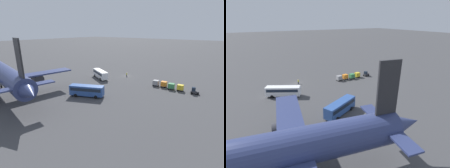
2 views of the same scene
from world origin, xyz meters
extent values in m
plane|color=#424244|center=(0.00, 0.00, 0.00)|extent=(600.00, 600.00, 0.00)
cylinder|color=navy|center=(13.77, 41.91, 6.78)|extent=(35.08, 11.15, 5.22)
cone|color=navy|center=(-4.86, 45.19, 6.78)|extent=(7.49, 5.80, 4.70)
cube|color=navy|center=(10.23, 31.78, 6.13)|extent=(7.21, 16.50, 0.44)
cube|color=#262628|center=(-1.61, 44.62, 13.57)|extent=(3.48, 0.96, 8.35)
cube|color=navy|center=(-1.95, 44.68, 7.31)|extent=(4.74, 13.78, 0.28)
cylinder|color=#38383D|center=(11.67, 33.96, 4.48)|extent=(4.60, 3.55, 2.87)
cylinder|color=#38383D|center=(11.48, 38.87, 2.09)|extent=(0.50, 0.50, 4.17)
cylinder|color=black|center=(11.48, 38.87, 0.45)|extent=(0.97, 0.65, 0.90)
cube|color=white|center=(6.79, 9.43, 1.86)|extent=(10.47, 7.10, 2.83)
cube|color=#192333|center=(6.79, 9.43, 2.36)|extent=(9.75, 6.75, 0.90)
cylinder|color=black|center=(10.29, 9.15, 0.50)|extent=(1.03, 0.73, 1.00)
cylinder|color=black|center=(9.04, 6.74, 0.50)|extent=(1.03, 0.73, 1.00)
cylinder|color=black|center=(4.53, 12.12, 0.50)|extent=(1.03, 0.73, 1.00)
cylinder|color=black|center=(3.29, 9.71, 0.50)|extent=(1.03, 0.73, 1.00)
cube|color=#2D5199|center=(-3.57, 27.26, 1.92)|extent=(10.42, 6.74, 2.95)
cube|color=#192333|center=(-3.57, 27.26, 2.44)|extent=(9.69, 6.43, 0.94)
cylinder|color=black|center=(-1.28, 29.87, 0.50)|extent=(1.03, 0.69, 1.00)
cylinder|color=black|center=(-0.10, 27.33, 0.50)|extent=(1.03, 0.69, 1.00)
cylinder|color=black|center=(-7.04, 27.19, 0.50)|extent=(1.03, 0.69, 1.00)
cylinder|color=black|center=(-5.86, 24.66, 0.50)|extent=(1.03, 0.69, 1.00)
cube|color=#333338|center=(-28.81, 5.20, 0.65)|extent=(2.64, 1.83, 0.70)
cube|color=#192333|center=(-28.40, 5.30, 1.55)|extent=(1.33, 1.39, 1.10)
cylinder|color=black|center=(-28.16, 6.08, 0.30)|extent=(0.64, 0.36, 0.60)
cylinder|color=black|center=(-27.83, 4.71, 0.30)|extent=(0.64, 0.36, 0.60)
cylinder|color=black|center=(-29.79, 5.68, 0.30)|extent=(0.64, 0.36, 0.60)
cylinder|color=black|center=(-29.46, 4.32, 0.30)|extent=(0.64, 0.36, 0.60)
cylinder|color=#1E1E2D|center=(-0.55, 0.79, 0.42)|extent=(0.32, 0.32, 0.85)
cylinder|color=yellow|center=(-0.55, 0.79, 1.18)|extent=(0.38, 0.38, 0.65)
sphere|color=tan|center=(-0.55, 0.79, 1.62)|extent=(0.24, 0.24, 0.24)
cube|color=#38383D|center=(-24.27, 5.03, 0.41)|extent=(2.15, 1.87, 0.10)
cube|color=gold|center=(-24.27, 5.03, 1.26)|extent=(2.05, 1.78, 1.60)
cylinder|color=black|center=(-23.58, 5.74, 0.18)|extent=(0.37, 0.15, 0.36)
cylinder|color=black|center=(-23.45, 4.47, 0.18)|extent=(0.37, 0.15, 0.36)
cylinder|color=black|center=(-25.09, 5.59, 0.18)|extent=(0.37, 0.15, 0.36)
cylinder|color=black|center=(-24.97, 4.32, 0.18)|extent=(0.37, 0.15, 0.36)
cube|color=#38383D|center=(-21.42, 5.39, 0.41)|extent=(2.15, 1.87, 0.10)
cube|color=#38844C|center=(-21.42, 5.39, 1.26)|extent=(2.05, 1.78, 1.60)
cylinder|color=black|center=(-20.72, 6.10, 0.18)|extent=(0.37, 0.15, 0.36)
cylinder|color=black|center=(-20.60, 4.83, 0.18)|extent=(0.37, 0.15, 0.36)
cylinder|color=black|center=(-22.24, 5.95, 0.18)|extent=(0.37, 0.15, 0.36)
cylinder|color=black|center=(-22.11, 4.68, 0.18)|extent=(0.37, 0.15, 0.36)
cube|color=#38383D|center=(-18.56, 4.77, 0.41)|extent=(2.15, 1.87, 0.10)
cube|color=orange|center=(-18.56, 4.77, 1.26)|extent=(2.05, 1.78, 1.60)
cylinder|color=black|center=(-17.87, 5.49, 0.18)|extent=(0.37, 0.15, 0.36)
cylinder|color=black|center=(-17.74, 4.21, 0.18)|extent=(0.37, 0.15, 0.36)
cylinder|color=black|center=(-19.38, 5.34, 0.18)|extent=(0.37, 0.15, 0.36)
cylinder|color=black|center=(-19.25, 4.06, 0.18)|extent=(0.37, 0.15, 0.36)
cube|color=#38383D|center=(-15.70, 5.02, 0.41)|extent=(2.15, 1.87, 0.10)
cube|color=gray|center=(-15.70, 5.02, 1.26)|extent=(2.05, 1.78, 1.60)
cylinder|color=black|center=(-15.01, 5.73, 0.18)|extent=(0.37, 0.15, 0.36)
cylinder|color=black|center=(-14.88, 4.46, 0.18)|extent=(0.37, 0.15, 0.36)
cylinder|color=black|center=(-16.52, 5.58, 0.18)|extent=(0.37, 0.15, 0.36)
cylinder|color=black|center=(-16.40, 4.31, 0.18)|extent=(0.37, 0.15, 0.36)
camera|label=1|loc=(-39.80, 61.60, 19.42)|focal=28.00mm
camera|label=2|loc=(16.05, 61.61, 23.03)|focal=28.00mm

